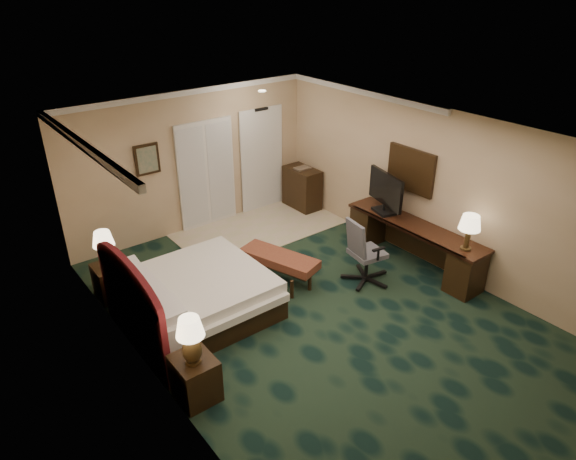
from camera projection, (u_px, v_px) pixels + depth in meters
floor at (322, 315)px, 7.62m from camera, size 5.00×7.50×0.00m
ceiling at (328, 139)px, 6.39m from camera, size 5.00×7.50×0.00m
wall_back at (193, 162)px, 9.64m from camera, size 5.00×0.00×2.70m
wall_left at (154, 300)px, 5.64m from camera, size 0.00×7.50×2.70m
wall_right at (440, 191)px, 8.36m from camera, size 0.00×7.50×2.70m
crown_molding at (328, 143)px, 6.41m from camera, size 5.00×7.50×0.10m
tile_patch at (260, 228)px, 10.15m from camera, size 3.20×1.70×0.01m
headboard at (132, 304)px, 6.67m from camera, size 0.12×2.00×1.40m
entry_door at (261, 160)px, 10.60m from camera, size 1.02×0.06×2.18m
closet_doors at (207, 174)px, 9.88m from camera, size 1.20×0.06×2.10m
wall_art at (147, 159)px, 9.01m from camera, size 0.45×0.06×0.55m
wall_mirror at (411, 170)px, 8.67m from camera, size 0.05×0.95×0.75m
bed at (197, 296)px, 7.52m from camera, size 1.96×1.82×0.62m
nightstand_near at (195, 378)px, 6.06m from camera, size 0.45×0.52×0.57m
nightstand_far at (110, 281)px, 7.95m from camera, size 0.43×0.50×0.54m
lamp_near at (191, 341)px, 5.75m from camera, size 0.41×0.41×0.62m
lamp_far at (105, 250)px, 7.66m from camera, size 0.36×0.36×0.61m
bed_bench at (279, 267)px, 8.42m from camera, size 0.86×1.41×0.45m
desk at (413, 245)px, 8.76m from camera, size 0.57×2.63×0.76m
tv at (385, 193)px, 8.87m from camera, size 0.31×0.93×0.73m
desk_lamp at (469, 232)px, 7.73m from camera, size 0.38×0.38×0.58m
desk_chair at (368, 250)px, 8.22m from camera, size 0.75×0.72×1.13m
minibar at (302, 188)px, 10.88m from camera, size 0.46×0.82×0.87m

